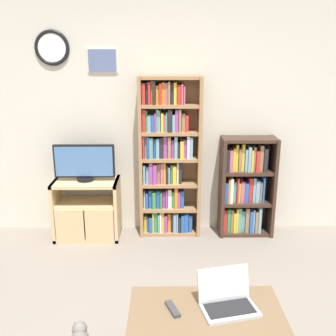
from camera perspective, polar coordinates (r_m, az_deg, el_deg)
The scene contains 8 objects.
wall_back at distance 4.39m, azimuth -1.33°, elevation 7.28°, with size 6.40×0.09×2.60m.
tv_stand at distance 4.48m, azimuth -11.67°, elevation -5.87°, with size 0.71×0.41×0.66m.
television at distance 4.33m, azimuth -12.04°, elevation 0.77°, with size 0.65×0.18×0.40m.
bookshelf_tall at distance 4.33m, azimuth -0.07°, elevation 1.27°, with size 0.67×0.26×1.77m.
bookshelf_short at distance 4.50m, azimuth 11.05°, elevation -2.83°, with size 0.60×0.29×1.12m.
coffee_table at distance 2.59m, azimuth 5.57°, elevation -21.24°, with size 0.95×0.60×0.47m.
laptop at distance 2.60m, azimuth 8.56°, elevation -18.23°, with size 0.39×0.32×0.23m.
remote_near_laptop at distance 2.58m, azimuth 0.67°, elevation -19.76°, with size 0.10×0.17×0.02m.
Camera 1 is at (0.05, -1.96, 2.00)m, focal length 42.00 mm.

